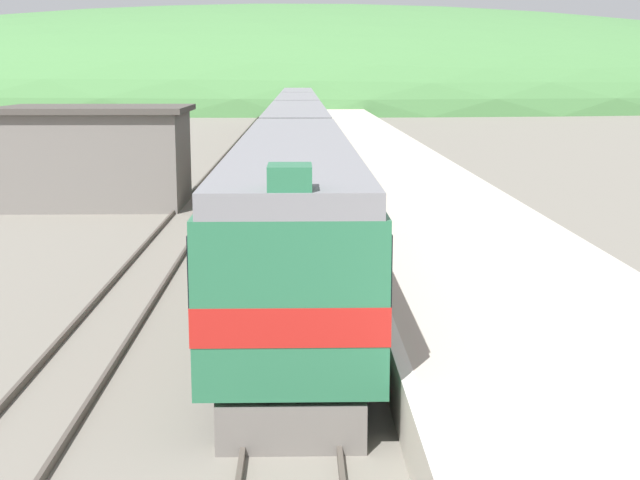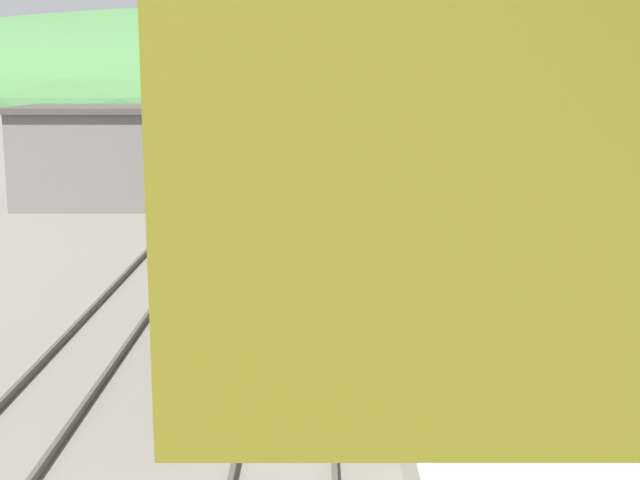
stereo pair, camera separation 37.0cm
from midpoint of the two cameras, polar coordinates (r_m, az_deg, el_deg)
The scene contains 9 objects.
track_main at distance 63.92m, azimuth -0.40°, elevation 5.78°, with size 1.52×180.00×0.16m.
track_siding at distance 64.08m, azimuth -4.16°, elevation 5.76°, with size 1.52×180.00×0.16m.
platform at distance 44.21m, azimuth 5.81°, elevation 4.05°, with size 6.40×140.00×1.04m.
distant_hills at distance 158.17m, azimuth -0.22°, elevation 8.72°, with size 214.36×96.46×33.43m.
station_shed at distance 38.95m, azimuth -13.11°, elevation 5.30°, with size 7.79×5.39×4.20m.
express_train_lead_car at distance 22.40m, azimuth -0.94°, elevation 1.83°, with size 2.94×19.93×4.31m.
carriage_second at distance 42.97m, azimuth -0.54°, elevation 6.11°, with size 2.93×19.25×3.95m.
carriage_third at distance 63.05m, azimuth -0.40°, elevation 7.59°, with size 2.93×19.25×3.95m.
carriage_fourth at distance 83.15m, azimuth -0.33°, elevation 8.36°, with size 2.93×19.25×3.95m.
Camera 2 is at (0.51, 6.32, 5.64)m, focal length 50.00 mm.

